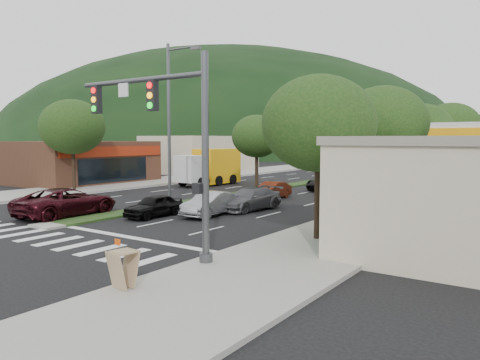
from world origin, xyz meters
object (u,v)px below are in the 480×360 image
Objects in this scene: tree_r_b at (383,124)px; streetlight_near at (171,117)px; tree_r_e at (470,132)px; car_queue_c at (271,190)px; car_queue_a at (154,206)px; tree_r_c at (420,131)px; suv_maroon at (67,202)px; a_frame_sign at (123,266)px; car_queue_f at (405,172)px; car_queue_e at (373,174)px; traffic_signal at (169,126)px; tree_med_near at (257,136)px; car_queue_b at (250,199)px; box_truck at (211,168)px; tree_r_a at (319,124)px; streetlight_mid at (336,126)px; sedan_silver at (210,204)px; car_queue_d at (329,182)px; motorhome at (395,163)px; tree_med_far at (370,133)px; tree_l_a at (72,127)px.

tree_r_b is 12.47m from streetlight_near.
tree_r_e is 27.06m from car_queue_c.
tree_r_c is at bearing 57.03° from car_queue_a.
tree_r_b is 1.95× the size of car_queue_a.
suv_maroon is 4.00× the size of a_frame_sign.
tree_r_b is 28.00m from car_queue_f.
tree_r_b is 1.97× the size of car_queue_e.
traffic_signal is 0.70× the size of streetlight_near.
tree_med_near reaches higher than car_queue_b.
box_truck is at bearing 118.58° from streetlight_near.
car_queue_f is (-6.17, 34.95, -4.20)m from tree_r_a.
streetlight_near reaches higher than tree_r_e.
box_truck is 4.82× the size of a_frame_sign.
car_queue_e is 0.52× the size of box_truck.
tree_r_b is 8.63m from car_queue_b.
car_queue_a reaches higher than car_queue_c.
tree_r_e reaches higher than car_queue_b.
streetlight_near is 1.00× the size of streetlight_mid.
traffic_signal reaches higher than a_frame_sign.
car_queue_f is at bearing 83.65° from sedan_silver.
car_queue_d is at bearing 86.18° from sedan_silver.
car_queue_d is 27.88m from a_frame_sign.
streetlight_mid reaches higher than car_queue_b.
car_queue_f is at bearing 46.61° from streetlight_mid.
car_queue_e is (-7.95, 29.95, -4.22)m from tree_r_a.
streetlight_mid is 2.51× the size of sedan_silver.
traffic_signal is 1.76× the size of sedan_silver.
tree_r_c is (0.00, 8.00, -0.29)m from tree_r_b.
tree_r_a is 32.31m from motorhome.
streetlight_near is at bearing 118.13° from car_queue_a.
tree_r_e reaches higher than a_frame_sign.
tree_r_c reaches higher than box_truck.
traffic_signal is 1.03× the size of box_truck.
car_queue_b is (4.96, -8.40, -3.76)m from tree_med_near.
traffic_signal is 1.04× the size of tree_r_e.
tree_r_a reaches higher than motorhome.
box_truck is at bearing 138.52° from tree_r_a.
streetlight_mid is at bearing 93.62° from car_queue_a.
car_queue_a is at bearing -101.76° from car_queue_f.
a_frame_sign reaches higher than car_queue_c.
tree_med_far is 29.79m from car_queue_c.
box_truck is (-6.55, -23.60, -3.44)m from tree_med_far.
tree_med_far is (-12.00, 40.00, 0.19)m from tree_r_a.
suv_maroon is 32.51m from car_queue_e.
streetlight_mid is at bearing 112.13° from tree_r_a.
tree_r_b is 23.76m from car_queue_e.
suv_maroon is 34.44m from motorhome.
tree_med_near is 4.25× the size of a_frame_sign.
car_queue_c is (15.84, 4.72, -4.58)m from tree_l_a.
streetlight_mid is 9.57m from car_queue_f.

